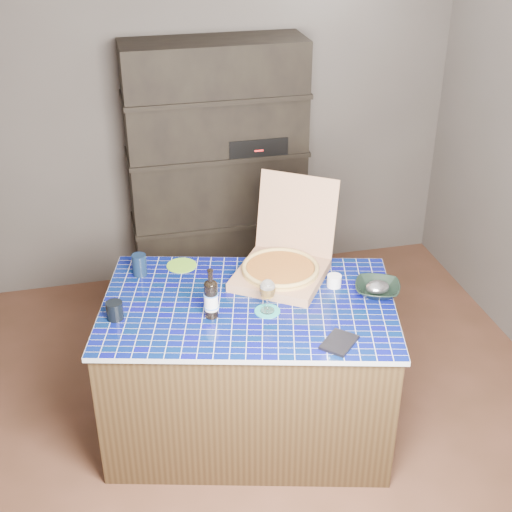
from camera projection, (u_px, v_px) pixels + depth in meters
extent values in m
plane|color=brown|center=(270.00, 417.00, 4.10)|extent=(3.50, 3.50, 0.00)
plane|color=#544D49|center=(210.00, 113.00, 4.97)|extent=(3.50, 0.00, 3.50)
plane|color=#544D49|center=(426.00, 495.00, 2.00)|extent=(3.50, 0.00, 3.50)
cube|color=black|center=(217.00, 172.00, 4.95)|extent=(1.20, 0.40, 1.80)
cube|color=black|center=(254.00, 140.00, 4.85)|extent=(0.40, 0.32, 0.12)
cube|color=#402E19|center=(249.00, 369.00, 3.85)|extent=(1.64, 1.24, 0.79)
cube|color=#041843|center=(248.00, 305.00, 3.65)|extent=(1.68, 1.29, 0.03)
cube|color=tan|center=(280.00, 275.00, 3.83)|extent=(0.62, 0.62, 0.05)
cube|color=tan|center=(297.00, 214.00, 3.93)|extent=(0.43, 0.33, 0.44)
cylinder|color=tan|center=(280.00, 270.00, 3.82)|extent=(0.41, 0.41, 0.01)
cylinder|color=#68120B|center=(280.00, 268.00, 3.81)|extent=(0.36, 0.36, 0.01)
torus|color=tan|center=(280.00, 267.00, 3.81)|extent=(0.42, 0.42, 0.02)
cylinder|color=black|center=(211.00, 300.00, 3.49)|extent=(0.07, 0.07, 0.19)
ellipsoid|color=black|center=(211.00, 284.00, 3.45)|extent=(0.07, 0.07, 0.04)
cylinder|color=black|center=(210.00, 276.00, 3.42)|extent=(0.02, 0.02, 0.08)
cylinder|color=white|center=(211.00, 302.00, 3.50)|extent=(0.07, 0.07, 0.08)
cylinder|color=#437EE6|center=(211.00, 306.00, 3.51)|extent=(0.07, 0.07, 0.01)
cylinder|color=#437EE6|center=(211.00, 294.00, 3.47)|extent=(0.07, 0.07, 0.01)
cylinder|color=teal|center=(267.00, 311.00, 3.57)|extent=(0.13, 0.13, 0.01)
cylinder|color=white|center=(267.00, 310.00, 3.57)|extent=(0.07, 0.07, 0.01)
cylinder|color=white|center=(267.00, 303.00, 3.55)|extent=(0.01, 0.01, 0.08)
ellipsoid|color=white|center=(268.00, 289.00, 3.51)|extent=(0.08, 0.08, 0.11)
cylinder|color=#B57D1D|center=(268.00, 291.00, 3.51)|extent=(0.07, 0.07, 0.05)
cylinder|color=white|center=(268.00, 286.00, 3.50)|extent=(0.07, 0.07, 0.02)
cylinder|color=black|center=(115.00, 311.00, 3.50)|extent=(0.08, 0.08, 0.09)
cube|color=black|center=(339.00, 342.00, 3.33)|extent=(0.22, 0.22, 0.01)
imported|color=black|center=(377.00, 289.00, 3.71)|extent=(0.31, 0.31, 0.06)
ellipsoid|color=#A7AAB3|center=(377.00, 287.00, 3.70)|extent=(0.13, 0.11, 0.06)
cylinder|color=white|center=(334.00, 281.00, 3.77)|extent=(0.08, 0.08, 0.06)
cylinder|color=black|center=(139.00, 265.00, 3.86)|extent=(0.08, 0.08, 0.12)
cylinder|color=#6CB426|center=(182.00, 265.00, 3.97)|extent=(0.17, 0.17, 0.01)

